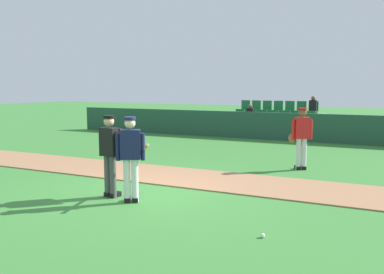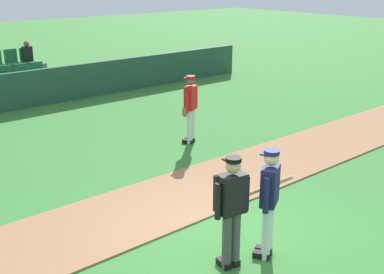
{
  "view_description": "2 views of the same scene",
  "coord_description": "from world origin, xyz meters",
  "px_view_note": "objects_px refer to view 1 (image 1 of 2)",
  "views": [
    {
      "loc": [
        4.8,
        -7.53,
        2.38
      ],
      "look_at": [
        0.4,
        1.7,
        1.1
      ],
      "focal_mm": 38.54,
      "sensor_mm": 36.0,
      "label": 1
    },
    {
      "loc": [
        -4.96,
        -4.95,
        4.19
      ],
      "look_at": [
        0.69,
        1.81,
        1.2
      ],
      "focal_mm": 45.44,
      "sensor_mm": 36.0,
      "label": 2
    }
  ],
  "objects_px": {
    "batter_navy_jersey": "(131,156)",
    "baseball": "(263,236)",
    "umpire_home_plate": "(110,151)",
    "runner_red_jersey": "(301,136)"
  },
  "relations": [
    {
      "from": "batter_navy_jersey",
      "to": "runner_red_jersey",
      "type": "relative_size",
      "value": 1.0
    },
    {
      "from": "batter_navy_jersey",
      "to": "baseball",
      "type": "distance_m",
      "value": 3.22
    },
    {
      "from": "batter_navy_jersey",
      "to": "umpire_home_plate",
      "type": "bearing_deg",
      "value": 165.43
    },
    {
      "from": "runner_red_jersey",
      "to": "baseball",
      "type": "height_order",
      "value": "runner_red_jersey"
    },
    {
      "from": "umpire_home_plate",
      "to": "baseball",
      "type": "bearing_deg",
      "value": -14.71
    },
    {
      "from": "runner_red_jersey",
      "to": "baseball",
      "type": "bearing_deg",
      "value": -84.95
    },
    {
      "from": "batter_navy_jersey",
      "to": "baseball",
      "type": "bearing_deg",
      "value": -14.74
    },
    {
      "from": "umpire_home_plate",
      "to": "batter_navy_jersey",
      "type": "bearing_deg",
      "value": -14.57
    },
    {
      "from": "batter_navy_jersey",
      "to": "runner_red_jersey",
      "type": "distance_m",
      "value": 5.44
    },
    {
      "from": "runner_red_jersey",
      "to": "baseball",
      "type": "xyz_separation_m",
      "value": [
        0.5,
        -5.62,
        -0.93
      ]
    }
  ]
}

